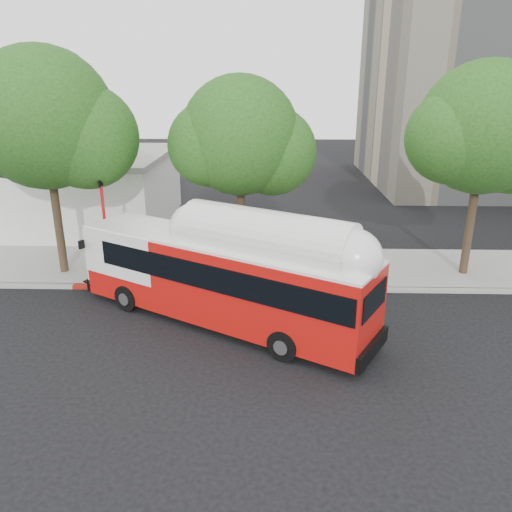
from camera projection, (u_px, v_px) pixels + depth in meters
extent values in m
plane|color=black|center=(261.00, 335.00, 17.25)|extent=(120.00, 120.00, 0.00)
cube|color=gray|center=(263.00, 266.00, 23.35)|extent=(60.00, 5.00, 0.15)
cube|color=gray|center=(262.00, 288.00, 20.90)|extent=(60.00, 0.30, 0.15)
cube|color=maroon|center=(191.00, 287.00, 20.98)|extent=(10.00, 0.32, 0.16)
cylinder|color=#2D2116|center=(56.00, 209.00, 21.65)|extent=(0.36, 0.36, 6.08)
sphere|color=#194914|center=(44.00, 118.00, 20.38)|extent=(5.80, 5.80, 5.80)
sphere|color=#194914|center=(86.00, 137.00, 20.78)|extent=(4.35, 4.35, 4.35)
cylinder|color=#2D2116|center=(241.00, 214.00, 22.02)|extent=(0.36, 0.36, 5.44)
sphere|color=#194914|center=(240.00, 136.00, 20.88)|extent=(5.00, 5.00, 5.00)
sphere|color=#194914|center=(273.00, 151.00, 21.26)|extent=(3.75, 3.75, 3.75)
cylinder|color=#2D2116|center=(472.00, 213.00, 21.51)|extent=(0.36, 0.36, 5.76)
sphere|color=#194914|center=(484.00, 128.00, 20.31)|extent=(5.40, 5.40, 5.40)
cube|color=silver|center=(34.00, 191.00, 30.14)|extent=(16.00, 10.00, 4.00)
cube|color=gray|center=(29.00, 155.00, 29.44)|extent=(16.20, 10.20, 0.30)
cube|color=red|center=(221.00, 279.00, 17.63)|extent=(10.83, 7.72, 2.69)
cube|color=black|center=(231.00, 267.00, 17.21)|extent=(9.90, 7.20, 0.88)
cube|color=white|center=(220.00, 242.00, 17.16)|extent=(10.80, 7.65, 0.09)
cube|color=white|center=(266.00, 244.00, 16.16)|extent=(6.07, 4.61, 0.51)
cube|color=black|center=(105.00, 277.00, 21.07)|extent=(1.49, 1.82, 0.06)
imported|color=navy|center=(104.00, 267.00, 20.92)|extent=(1.28, 1.66, 0.84)
cylinder|color=#B61317|center=(106.00, 236.00, 20.98)|extent=(0.13, 0.13, 4.25)
cube|color=black|center=(101.00, 183.00, 20.23)|extent=(0.05, 0.42, 0.27)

